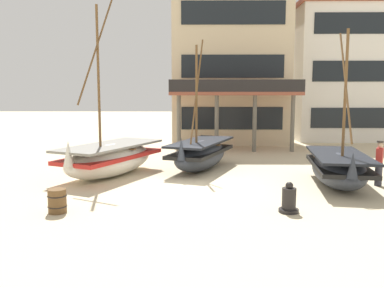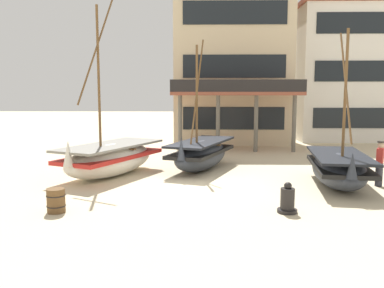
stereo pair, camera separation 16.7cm
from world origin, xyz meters
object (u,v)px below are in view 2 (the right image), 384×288
object	(u,v)px
fishing_boat_far_right	(339,168)
harbor_building_annex	(348,73)
fishing_boat_near_left	(201,154)
capstan_winch	(287,201)
fisherman_by_hull	(380,164)
harbor_building_main	(231,69)
fishing_boat_centre_large	(111,158)
wooden_barrel	(56,201)

from	to	relation	value
fishing_boat_far_right	harbor_building_annex	distance (m)	17.83
fishing_boat_near_left	fishing_boat_far_right	world-z (taller)	fishing_boat_near_left
fishing_boat_near_left	fishing_boat_far_right	distance (m)	6.00
capstan_winch	harbor_building_annex	size ratio (longest dim) A/B	0.09
fisherman_by_hull	harbor_building_main	distance (m)	15.20
fishing_boat_near_left	capstan_winch	bearing A→B (deg)	-69.30
fishing_boat_far_right	fisherman_by_hull	xyz separation A→B (m)	(1.50, 0.03, 0.16)
fishing_boat_far_right	capstan_winch	distance (m)	4.30
fisherman_by_hull	harbor_building_annex	xyz separation A→B (m)	(4.47, 16.22, 4.07)
fishing_boat_far_right	harbor_building_main	size ratio (longest dim) A/B	0.56
fishing_boat_centre_large	harbor_building_main	xyz separation A→B (m)	(5.88, 12.18, 4.36)
fishing_boat_near_left	capstan_winch	xyz separation A→B (m)	(2.49, -6.59, -0.37)
harbor_building_main	harbor_building_annex	xyz separation A→B (m)	(8.98, 2.35, -0.19)
fishing_boat_far_right	wooden_barrel	size ratio (longest dim) A/B	8.11
fishing_boat_far_right	harbor_building_annex	bearing A→B (deg)	69.82
fisherman_by_hull	harbor_building_annex	distance (m)	17.32
fisherman_by_hull	harbor_building_main	bearing A→B (deg)	107.99
fisherman_by_hull	capstan_winch	size ratio (longest dim) A/B	1.87
fishing_boat_far_right	harbor_building_main	world-z (taller)	harbor_building_main
capstan_winch	harbor_building_annex	distance (m)	21.93
fishing_boat_near_left	fishing_boat_far_right	xyz separation A→B (m)	(5.09, -3.18, -0.05)
fishing_boat_near_left	fisherman_by_hull	bearing A→B (deg)	-25.54
fishing_boat_near_left	fishing_boat_far_right	bearing A→B (deg)	-31.99
fishing_boat_centre_large	fisherman_by_hull	distance (m)	10.52
fishing_boat_far_right	harbor_building_annex	size ratio (longest dim) A/B	0.58
fishing_boat_near_left	harbor_building_main	bearing A→B (deg)	78.97
fishing_boat_centre_large	capstan_winch	world-z (taller)	fishing_boat_centre_large
fishing_boat_near_left	capstan_winch	size ratio (longest dim) A/B	6.41
fishing_boat_near_left	harbor_building_annex	world-z (taller)	harbor_building_annex
capstan_winch	harbor_building_main	distance (m)	17.95
fishing_boat_near_left	wooden_barrel	bearing A→B (deg)	-122.11
harbor_building_annex	fishing_boat_far_right	bearing A→B (deg)	-110.18
fishing_boat_near_left	wooden_barrel	world-z (taller)	fishing_boat_near_left
fishing_boat_centre_large	harbor_building_annex	bearing A→B (deg)	44.37
fisherman_by_hull	wooden_barrel	xyz separation A→B (m)	(-10.81, -3.57, -0.48)
fisherman_by_hull	fishing_boat_near_left	bearing A→B (deg)	154.46
harbor_building_main	fishing_boat_near_left	bearing A→B (deg)	-101.03
capstan_winch	harbor_building_main	world-z (taller)	harbor_building_main
fishing_boat_far_right	wooden_barrel	bearing A→B (deg)	-159.19
fisherman_by_hull	wooden_barrel	world-z (taller)	fisherman_by_hull
fishing_boat_far_right	fishing_boat_near_left	bearing A→B (deg)	148.01
fishing_boat_far_right	wooden_barrel	world-z (taller)	fishing_boat_far_right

